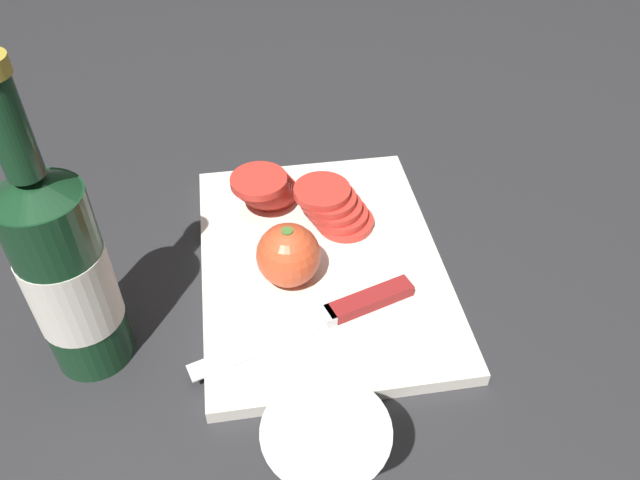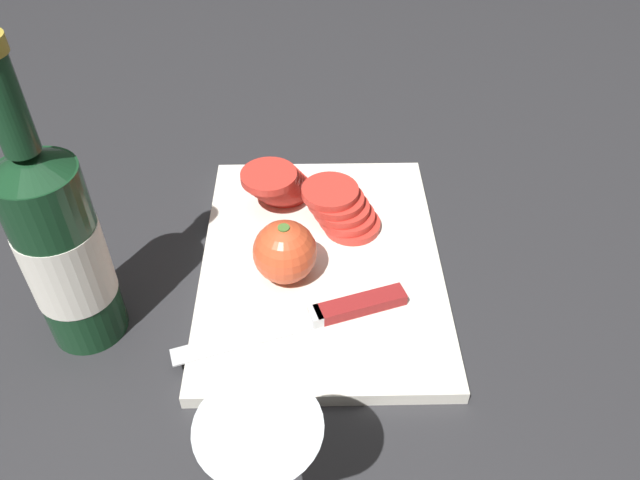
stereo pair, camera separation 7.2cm
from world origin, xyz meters
name	(u,v)px [view 1 (the left image)]	position (x,y,z in m)	size (l,w,h in m)	color
ground_plane	(327,296)	(0.00, 0.00, 0.00)	(3.00, 3.00, 0.00)	#28282B
cutting_board	(320,263)	(0.05, 0.00, 0.01)	(0.38, 0.28, 0.02)	silver
wine_bottle	(66,272)	(-0.04, 0.26, 0.12)	(0.08, 0.08, 0.34)	#14381E
wine_glass	(326,471)	(-0.27, 0.05, 0.13)	(0.09, 0.09, 0.18)	silver
whole_tomato	(288,255)	(0.02, 0.04, 0.05)	(0.07, 0.07, 0.07)	#DB4C28
knife	(349,308)	(-0.04, -0.02, 0.02)	(0.10, 0.25, 0.01)	silver
tomato_slice_stack_near	(334,207)	(0.11, -0.03, 0.04)	(0.09, 0.10, 0.05)	red
tomato_slice_stack_far	(265,187)	(0.16, 0.05, 0.05)	(0.11, 0.09, 0.06)	red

